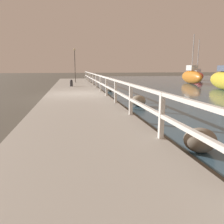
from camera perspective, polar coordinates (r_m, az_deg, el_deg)
name	(u,v)px	position (r m, az deg, el deg)	size (l,w,h in m)	color
ground_plane	(76,98)	(13.16, -9.34, 3.75)	(120.00, 120.00, 0.00)	#4C473D
dock_walkway	(76,96)	(13.15, -9.36, 4.25)	(3.47, 36.00, 0.23)	#9E998E
railing	(103,82)	(13.20, -2.30, 7.94)	(0.10, 32.50, 1.02)	white
boulder_mid_strip	(200,140)	(4.99, 22.02, -6.81)	(0.69, 0.62, 0.52)	slate
boulder_near_dock	(110,89)	(16.15, -0.53, 5.93)	(0.45, 0.40, 0.34)	gray
boulder_upstream	(138,101)	(10.12, 6.91, 2.93)	(0.67, 0.60, 0.50)	gray
mooring_bollard	(71,83)	(18.31, -10.57, 7.47)	(0.24, 0.24, 0.55)	#333338
dock_lamp	(75,60)	(22.70, -9.70, 13.29)	(0.22, 0.22, 3.37)	#514C47
sailboat_orange	(191,76)	(25.81, 20.02, 8.78)	(1.88, 5.43, 5.18)	orange
sailboat_red	(197,75)	(32.75, 21.25, 8.89)	(1.02, 3.02, 5.43)	red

